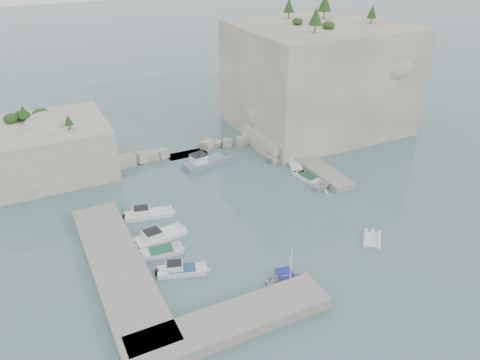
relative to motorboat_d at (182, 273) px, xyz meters
name	(u,v)px	position (x,y,z in m)	size (l,w,h in m)	color
ground	(263,225)	(11.35, 3.88, 0.00)	(400.00, 400.00, 0.00)	slate
cliff_east	(319,78)	(34.35, 26.88, 8.50)	(26.00, 22.00, 17.00)	beige
cliff_terrace	(280,139)	(24.35, 21.88, 1.25)	(8.00, 10.00, 2.50)	beige
outcrop_west	(48,149)	(-8.65, 28.88, 3.50)	(16.00, 14.00, 7.00)	beige
quay_west	(118,268)	(-5.65, 2.88, 0.55)	(5.00, 24.00, 1.10)	#9E9689
quay_south	(232,322)	(1.35, -8.62, 0.55)	(18.00, 4.00, 1.10)	#9E9689
ledge_east	(312,164)	(24.85, 13.88, 0.40)	(3.00, 16.00, 0.80)	#9E9689
breakwater	(187,150)	(10.35, 25.88, 0.70)	(28.00, 3.00, 1.40)	beige
motorboat_d	(182,273)	(0.00, 0.00, 0.00)	(5.31, 1.58, 1.40)	white
motorboat_a	(149,216)	(0.09, 11.57, 0.00)	(6.21, 1.85, 1.40)	white
motorboat_b	(160,238)	(-0.12, 6.63, 0.00)	(6.32, 2.07, 1.40)	white
motorboat_c	(162,254)	(-0.88, 3.86, 0.00)	(4.83, 1.76, 0.70)	silver
rowboat	(290,285)	(8.58, -6.37, 0.00)	(3.33, 4.66, 0.96)	white
inflatable_dinghy	(372,241)	(20.56, -4.18, 0.00)	(3.64, 1.77, 0.44)	silver
tender_east_a	(320,189)	(22.17, 7.86, 0.00)	(2.85, 3.30, 1.74)	white
tender_east_b	(308,179)	(22.17, 10.86, 0.00)	(4.79, 1.63, 0.70)	white
tender_east_c	(296,168)	(22.53, 14.44, 0.00)	(4.89, 1.58, 0.70)	silver
tender_east_d	(280,161)	(21.78, 17.59, 0.00)	(1.89, 5.04, 1.95)	white
work_boat	(207,165)	(11.69, 21.12, 0.00)	(7.89, 2.33, 2.20)	slate
rowboat_mast	(291,264)	(8.58, -6.37, 2.58)	(0.10, 0.10, 4.20)	white
vegetation	(290,19)	(29.18, 28.28, 17.93)	(53.48, 13.88, 13.40)	#1E4219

